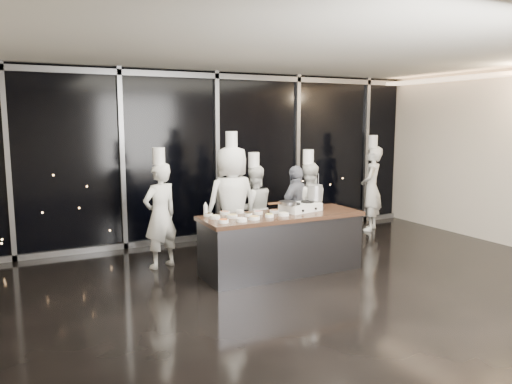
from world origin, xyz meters
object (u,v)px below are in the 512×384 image
(chef_far_left, at_px, (160,214))
(guest, at_px, (297,209))
(stove, at_px, (301,207))
(chef_center, at_px, (254,208))
(chef_right, at_px, (308,205))
(demo_counter, at_px, (281,243))
(chef_side, at_px, (371,188))
(stock_pot, at_px, (315,192))
(chef_left, at_px, (232,203))
(frying_pan, at_px, (287,203))

(chef_far_left, bearing_deg, guest, 156.34)
(stove, relative_size, chef_center, 0.38)
(chef_right, bearing_deg, guest, 30.56)
(guest, distance_m, chef_right, 0.25)
(guest, bearing_deg, demo_counter, 24.67)
(stove, distance_m, chef_side, 3.19)
(guest, relative_size, chef_side, 0.76)
(stock_pot, relative_size, chef_left, 0.11)
(chef_far_left, relative_size, guest, 1.24)
(stock_pot, height_order, chef_left, chef_left)
(stock_pot, xyz_separation_m, chef_far_left, (-2.23, 0.94, -0.31))
(stock_pot, height_order, guest, guest)
(demo_counter, relative_size, chef_right, 1.38)
(demo_counter, distance_m, stove, 0.64)
(chef_far_left, relative_size, chef_right, 1.06)
(chef_far_left, bearing_deg, stove, 131.35)
(demo_counter, distance_m, frying_pan, 0.62)
(demo_counter, distance_m, chef_left, 1.15)
(frying_pan, relative_size, guest, 0.32)
(stove, relative_size, stock_pot, 2.79)
(demo_counter, bearing_deg, stove, 10.19)
(stove, height_order, stock_pot, stock_pot)
(chef_far_left, bearing_deg, chef_side, 166.72)
(frying_pan, distance_m, chef_left, 1.09)
(frying_pan, bearing_deg, stove, 2.79)
(stove, bearing_deg, demo_counter, 177.33)
(chef_left, distance_m, chef_side, 3.57)
(chef_left, bearing_deg, frying_pan, 109.81)
(chef_center, bearing_deg, chef_side, -166.73)
(demo_counter, height_order, chef_left, chef_left)
(demo_counter, relative_size, guest, 1.63)
(demo_counter, relative_size, stock_pot, 10.32)
(frying_pan, bearing_deg, stock_pot, 1.99)
(stove, height_order, chef_side, chef_side)
(stock_pot, bearing_deg, chef_center, 114.66)
(chef_side, bearing_deg, stove, -10.96)
(chef_far_left, relative_size, chef_side, 0.95)
(chef_side, bearing_deg, chef_right, -22.52)
(frying_pan, xyz_separation_m, chef_side, (3.03, 1.71, -0.17))
(demo_counter, relative_size, chef_left, 1.16)
(chef_left, bearing_deg, chef_side, -173.81)
(demo_counter, distance_m, chef_side, 3.58)
(chef_far_left, height_order, chef_center, chef_far_left)
(demo_counter, height_order, stock_pot, stock_pot)
(guest, relative_size, chef_right, 0.85)
(stove, distance_m, chef_right, 1.19)
(frying_pan, xyz_separation_m, chef_left, (-0.47, 0.98, -0.11))
(chef_far_left, distance_m, chef_right, 2.65)
(chef_center, height_order, guest, chef_center)
(chef_far_left, relative_size, chef_center, 1.08)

